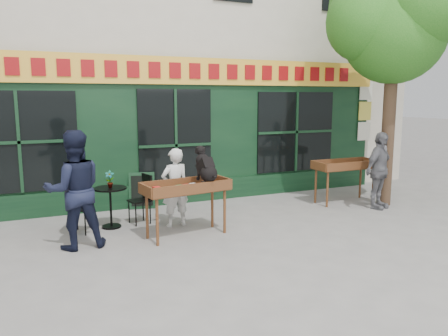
# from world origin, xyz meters

# --- Properties ---
(ground) EXTENTS (80.00, 80.00, 0.00)m
(ground) POSITION_xyz_m (0.00, 0.00, 0.00)
(ground) COLOR slate
(ground) RESTS_ON ground
(building) EXTENTS (14.00, 7.26, 10.00)m
(building) POSITION_xyz_m (0.00, 5.97, 4.97)
(building) COLOR beige
(building) RESTS_ON ground
(street_tree) EXTENTS (3.05, 2.90, 5.60)m
(street_tree) POSITION_xyz_m (4.34, 0.36, 4.11)
(street_tree) COLOR #382619
(street_tree) RESTS_ON ground
(book_cart_center) EXTENTS (1.57, 0.82, 0.99)m
(book_cart_center) POSITION_xyz_m (-0.57, -0.03, 0.82)
(book_cart_center) COLOR brown
(book_cart_center) RESTS_ON ground
(dog) EXTENTS (0.42, 0.64, 0.60)m
(dog) POSITION_xyz_m (-0.22, -0.08, 1.29)
(dog) COLOR black
(dog) RESTS_ON book_cart_center
(woman) EXTENTS (0.59, 0.43, 1.49)m
(woman) POSITION_xyz_m (-0.57, 0.62, 0.74)
(woman) COLOR silver
(woman) RESTS_ON ground
(book_cart_right) EXTENTS (1.50, 0.63, 0.99)m
(book_cart_right) POSITION_xyz_m (3.61, 0.85, 0.82)
(book_cart_right) COLOR brown
(book_cart_right) RESTS_ON ground
(man_right) EXTENTS (1.07, 0.72, 1.68)m
(man_right) POSITION_xyz_m (3.91, 0.10, 0.84)
(man_right) COLOR slate
(man_right) RESTS_ON ground
(bistro_table) EXTENTS (0.60, 0.60, 0.76)m
(bistro_table) POSITION_xyz_m (-1.70, 1.01, 0.54)
(bistro_table) COLOR black
(bistro_table) RESTS_ON ground
(bistro_chair_left) EXTENTS (0.50, 0.50, 0.95)m
(bistro_chair_left) POSITION_xyz_m (-2.33, 0.96, 0.56)
(bistro_chair_left) COLOR black
(bistro_chair_left) RESTS_ON ground
(bistro_chair_right) EXTENTS (0.44, 0.43, 0.95)m
(bistro_chair_right) POSITION_xyz_m (-1.06, 1.08, 0.56)
(bistro_chair_right) COLOR black
(bistro_chair_right) RESTS_ON ground
(potted_plant) EXTENTS (0.19, 0.16, 0.32)m
(potted_plant) POSITION_xyz_m (-1.70, 1.01, 0.92)
(potted_plant) COLOR gray
(potted_plant) RESTS_ON bistro_table
(man_left) EXTENTS (0.97, 0.77, 1.92)m
(man_left) POSITION_xyz_m (-2.40, 0.11, 0.96)
(man_left) COLOR black
(man_left) RESTS_ON ground
(chalkboard) EXTENTS (0.59, 0.31, 0.79)m
(chalkboard) POSITION_xyz_m (-0.83, 2.19, 0.40)
(chalkboard) COLOR black
(chalkboard) RESTS_ON ground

